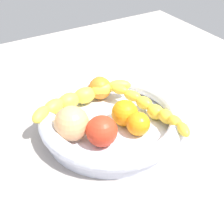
% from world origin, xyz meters
% --- Properties ---
extents(kitchen_counter, '(1.20, 1.20, 0.03)m').
position_xyz_m(kitchen_counter, '(0.00, 0.00, 0.01)').
color(kitchen_counter, '#A39B95').
rests_on(kitchen_counter, ground).
extents(fruit_bowl, '(0.32, 0.32, 0.06)m').
position_xyz_m(fruit_bowl, '(0.00, 0.00, 0.06)').
color(fruit_bowl, white).
rests_on(fruit_bowl, kitchen_counter).
extents(banana_draped_left, '(0.08, 0.24, 0.05)m').
position_xyz_m(banana_draped_left, '(-0.09, 0.04, 0.08)').
color(banana_draped_left, yellow).
rests_on(banana_draped_left, fruit_bowl).
extents(banana_draped_right, '(0.27, 0.09, 0.05)m').
position_xyz_m(banana_draped_right, '(0.04, -0.09, 0.08)').
color(banana_draped_right, yellow).
rests_on(banana_draped_right, fruit_bowl).
extents(orange_front, '(0.06, 0.06, 0.06)m').
position_xyz_m(orange_front, '(-0.02, 0.02, 0.08)').
color(orange_front, orange).
rests_on(orange_front, fruit_bowl).
extents(orange_mid_left, '(0.06, 0.06, 0.06)m').
position_xyz_m(orange_mid_left, '(-0.03, -0.10, 0.08)').
color(orange_mid_left, orange).
rests_on(orange_mid_left, fruit_bowl).
extents(orange_mid_right, '(0.05, 0.05, 0.05)m').
position_xyz_m(orange_mid_right, '(-0.03, 0.06, 0.08)').
color(orange_mid_right, orange).
rests_on(orange_mid_right, fruit_bowl).
extents(tomato_red, '(0.06, 0.06, 0.06)m').
position_xyz_m(tomato_red, '(0.05, 0.05, 0.08)').
color(tomato_red, red).
rests_on(tomato_red, fruit_bowl).
extents(peach_blush, '(0.07, 0.07, 0.07)m').
position_xyz_m(peach_blush, '(0.10, -0.00, 0.09)').
color(peach_blush, '#E6A86C').
rests_on(peach_blush, fruit_bowl).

